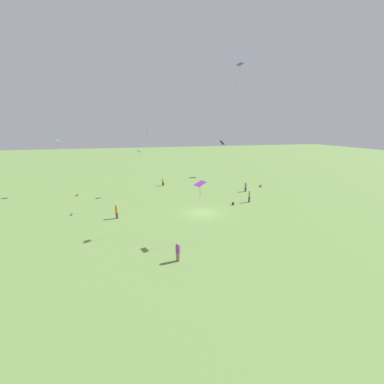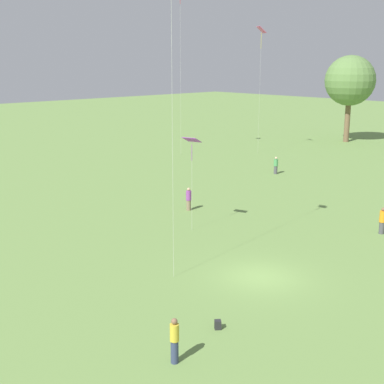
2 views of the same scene
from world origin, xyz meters
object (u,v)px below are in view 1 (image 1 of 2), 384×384
(kite_8, at_px, (58,143))
(person_3, at_px, (163,182))
(person_5, at_px, (117,212))
(kite_4, at_px, (222,144))
(kite_2, at_px, (139,153))
(person_4, at_px, (249,196))
(person_1, at_px, (178,252))
(kite_1, at_px, (240,79))
(picnic_bag_0, at_px, (233,204))
(picnic_bag_2, at_px, (260,186))
(picnic_bag_1, at_px, (77,195))
(kite_6, at_px, (147,132))
(kite_0, at_px, (200,185))
(person_0, at_px, (246,187))

(kite_8, bearing_deg, person_3, -43.01)
(person_5, relative_size, kite_4, 0.21)
(kite_2, bearing_deg, kite_4, -43.96)
(person_4, bearing_deg, person_1, -22.58)
(person_4, height_order, kite_1, kite_1)
(picnic_bag_0, xyz_separation_m, picnic_bag_2, (9.68, -10.19, -0.01))
(kite_2, xyz_separation_m, picnic_bag_1, (1.41, 10.76, -7.01))
(person_4, distance_m, kite_4, 24.18)
(kite_4, bearing_deg, kite_2, 160.03)
(person_5, bearing_deg, person_1, -72.41)
(kite_2, bearing_deg, person_3, -27.19)
(person_5, distance_m, kite_1, 22.14)
(person_3, relative_size, kite_6, 0.14)
(kite_1, bearing_deg, kite_0, 56.82)
(picnic_bag_0, bearing_deg, person_0, -38.42)
(kite_6, height_order, picnic_bag_0, kite_6)
(kite_2, relative_size, kite_8, 0.80)
(kite_1, bearing_deg, kite_8, -22.86)
(person_1, xyz_separation_m, kite_6, (17.52, 0.55, 10.07))
(person_4, bearing_deg, kite_2, -99.16)
(kite_1, xyz_separation_m, kite_2, (15.97, 10.75, -9.73))
(picnic_bag_2, bearing_deg, person_4, 141.60)
(kite_1, bearing_deg, person_4, -114.17)
(kite_6, relative_size, kite_8, 1.22)
(person_4, xyz_separation_m, picnic_bag_0, (-0.69, 3.07, -0.73))
(picnic_bag_1, bearing_deg, person_3, -74.79)
(kite_0, distance_m, kite_4, 37.76)
(kite_0, xyz_separation_m, kite_6, (13.84, 3.69, 4.97))
(person_0, relative_size, kite_6, 0.16)
(person_3, xyz_separation_m, kite_1, (-21.63, -5.90, 16.12))
(person_0, xyz_separation_m, kite_8, (7.46, 32.19, 7.93))
(kite_1, height_order, picnic_bag_0, kite_1)
(person_1, relative_size, person_5, 0.99)
(person_3, relative_size, kite_4, 0.19)
(kite_1, relative_size, picnic_bag_2, 41.94)
(person_4, xyz_separation_m, kite_4, (22.80, -4.23, 6.82))
(person_5, xyz_separation_m, picnic_bag_0, (1.52, -17.11, -0.69))
(person_3, xyz_separation_m, kite_8, (-1.47, 18.24, 8.06))
(picnic_bag_2, bearing_deg, person_5, 112.29)
(person_0, relative_size, picnic_bag_1, 4.44)
(person_4, bearing_deg, picnic_bag_1, -90.60)
(person_1, distance_m, kite_0, 7.03)
(person_0, relative_size, kite_0, 0.29)
(person_0, bearing_deg, picnic_bag_1, 41.25)
(kite_8, relative_size, picnic_bag_2, 21.56)
(person_5, height_order, picnic_bag_2, person_5)
(person_4, relative_size, picnic_bag_0, 4.64)
(kite_8, bearing_deg, person_0, -60.68)
(picnic_bag_1, bearing_deg, kite_2, -97.46)
(person_3, xyz_separation_m, picnic_bag_2, (-6.42, -18.46, -0.60))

